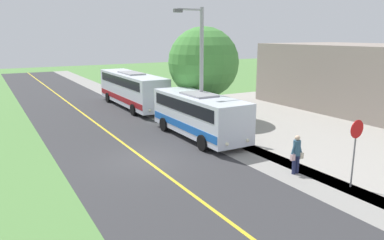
{
  "coord_description": "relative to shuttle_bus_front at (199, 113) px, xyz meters",
  "views": [
    {
      "loc": [
        6.73,
        16.46,
        6.2
      ],
      "look_at": [
        -3.5,
        -1.3,
        1.4
      ],
      "focal_mm": 34.21,
      "sensor_mm": 36.0,
      "label": 1
    }
  ],
  "objects": [
    {
      "name": "parking_lot_surface",
      "position": [
        -7.89,
        5.2,
        -1.51
      ],
      "size": [
        14.0,
        36.0,
        0.01
      ],
      "primitive_type": "cube",
      "color": "#9E9991",
      "rests_on": "ground"
    },
    {
      "name": "stop_sign",
      "position": [
        -1.59,
        9.67,
        0.45
      ],
      "size": [
        0.76,
        0.07,
        2.88
      ],
      "color": "slate",
      "rests_on": "ground"
    },
    {
      "name": "commercial_building",
      "position": [
        -16.89,
        0.61,
        1.18
      ],
      "size": [
        10.0,
        19.1,
        5.4
      ],
      "primitive_type": "cube",
      "color": "gray",
      "rests_on": "ground"
    },
    {
      "name": "ground_plane",
      "position": [
        4.51,
        2.2,
        -1.52
      ],
      "size": [
        120.0,
        120.0,
        0.0
      ],
      "primitive_type": "plane",
      "color": "#548442"
    },
    {
      "name": "sidewalk",
      "position": [
        -0.69,
        2.2,
        -1.51
      ],
      "size": [
        2.4,
        100.0,
        0.01
      ],
      "primitive_type": "cube",
      "color": "gray",
      "rests_on": "ground"
    },
    {
      "name": "pedestrian_with_bags",
      "position": [
        -0.71,
        7.4,
        -0.53
      ],
      "size": [
        0.72,
        0.34,
        1.82
      ],
      "color": "#1E2347",
      "rests_on": "ground"
    },
    {
      "name": "road_centre_line",
      "position": [
        4.51,
        2.2,
        -1.51
      ],
      "size": [
        0.16,
        100.0,
        0.0
      ],
      "primitive_type": "cube",
      "color": "gold",
      "rests_on": "ground"
    },
    {
      "name": "street_light_pole",
      "position": [
        -0.37,
        -0.53,
        2.78
      ],
      "size": [
        1.97,
        0.24,
        7.78
      ],
      "color": "#9E9EA3",
      "rests_on": "ground"
    },
    {
      "name": "transit_bus_rear",
      "position": [
        0.04,
        -11.23,
        0.15
      ],
      "size": [
        2.59,
        10.64,
        3.04
      ],
      "color": "silver",
      "rests_on": "ground"
    },
    {
      "name": "tree_curbside",
      "position": [
        -2.89,
        -4.18,
        2.68
      ],
      "size": [
        5.17,
        5.17,
        6.79
      ],
      "color": "brown",
      "rests_on": "ground"
    },
    {
      "name": "shuttle_bus_front",
      "position": [
        0.0,
        0.0,
        0.0
      ],
      "size": [
        2.66,
        7.94,
        2.74
      ],
      "color": "silver",
      "rests_on": "ground"
    },
    {
      "name": "road_surface",
      "position": [
        4.51,
        2.2,
        -1.51
      ],
      "size": [
        8.0,
        100.0,
        0.01
      ],
      "primitive_type": "cube",
      "color": "#333335",
      "rests_on": "ground"
    }
  ]
}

